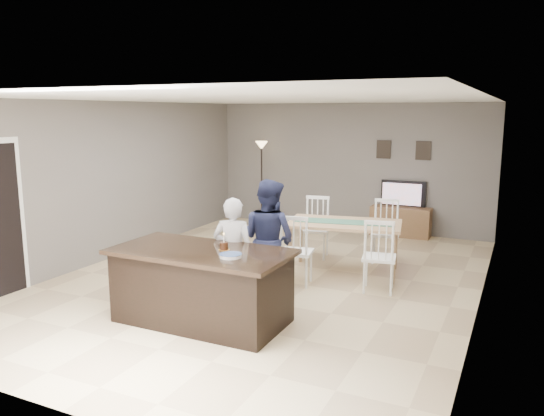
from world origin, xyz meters
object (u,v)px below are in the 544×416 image
at_px(kitchen_island, 202,285).
at_px(birthday_cake, 224,246).
at_px(tv_console, 400,222).
at_px(woman, 233,254).
at_px(man, 269,239).
at_px(dining_table, 344,231).
at_px(floor_lamp, 262,160).
at_px(plate_stack, 231,256).
at_px(television, 402,194).

height_order(kitchen_island, birthday_cake, birthday_cake).
distance_m(tv_console, woman, 5.15).
height_order(man, dining_table, man).
relative_size(kitchen_island, tv_console, 1.79).
bearing_deg(floor_lamp, man, -62.22).
xyz_separation_m(woman, birthday_cake, (0.12, -0.44, 0.22)).
bearing_deg(birthday_cake, man, 84.20).
bearing_deg(plate_stack, kitchen_island, 164.19).
distance_m(woman, plate_stack, 0.80).
bearing_deg(floor_lamp, television, 4.29).
height_order(tv_console, man, man).
relative_size(kitchen_island, woman, 1.47).
height_order(television, woman, woman).
bearing_deg(television, floor_lamp, 4.29).
bearing_deg(man, birthday_cake, 97.36).
relative_size(tv_console, television, 1.31).
bearing_deg(dining_table, tv_console, 74.19).
xyz_separation_m(television, birthday_cake, (-0.95, -5.53, 0.09)).
bearing_deg(television, kitchen_island, 77.99).
xyz_separation_m(plate_stack, floor_lamp, (-2.39, 5.54, 0.53)).
distance_m(kitchen_island, dining_table, 2.82).
height_order(birthday_cake, plate_stack, birthday_cake).
distance_m(plate_stack, floor_lamp, 6.06).
bearing_deg(birthday_cake, plate_stack, -46.93).
distance_m(kitchen_island, plate_stack, 0.69).
xyz_separation_m(television, plate_stack, (-0.72, -5.78, 0.06)).
relative_size(woman, dining_table, 0.66).
bearing_deg(tv_console, birthday_cake, -99.88).
relative_size(television, floor_lamp, 0.49).
height_order(kitchen_island, man, man).
bearing_deg(kitchen_island, television, 77.99).
distance_m(kitchen_island, floor_lamp, 5.82).
xyz_separation_m(man, floor_lamp, (-2.25, 4.28, 0.63)).
relative_size(man, plate_stack, 6.39).
bearing_deg(dining_table, kitchen_island, -119.66).
height_order(television, plate_stack, television).
relative_size(kitchen_island, plate_stack, 8.39).
bearing_deg(dining_table, floor_lamp, 125.37).
height_order(woman, dining_table, woman).
height_order(tv_console, television, television).
bearing_deg(plate_stack, floor_lamp, 113.29).
bearing_deg(man, woman, 81.86).
bearing_deg(man, dining_table, -97.40).
xyz_separation_m(man, plate_stack, (0.13, -1.26, 0.10)).
height_order(television, floor_lamp, floor_lamp).
xyz_separation_m(television, dining_table, (-0.27, -2.98, -0.19)).
relative_size(television, woman, 0.63).
xyz_separation_m(television, woman, (-1.07, -5.09, -0.13)).
xyz_separation_m(birthday_cake, dining_table, (0.68, 2.54, -0.27)).
relative_size(television, birthday_cake, 4.43).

